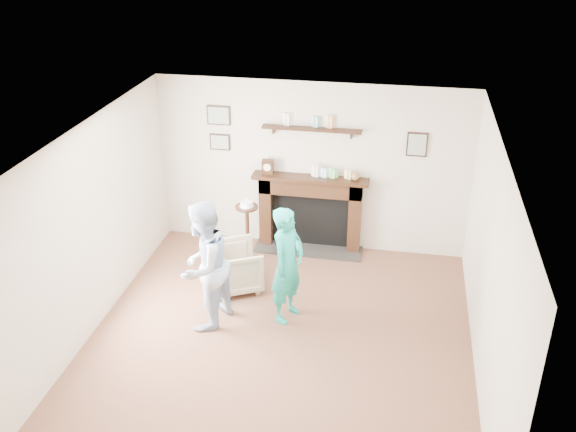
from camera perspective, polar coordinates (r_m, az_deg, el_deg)
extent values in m
plane|color=brown|center=(7.71, -0.90, -11.31)|extent=(5.00, 5.00, 0.00)
cube|color=beige|center=(9.24, 2.13, 4.35)|extent=(4.50, 0.04, 2.50)
cube|color=beige|center=(7.74, -17.53, -1.54)|extent=(0.04, 5.00, 2.50)
cube|color=beige|center=(6.98, 17.50, -4.75)|extent=(0.04, 5.00, 2.50)
cube|color=white|center=(6.49, -1.06, 6.42)|extent=(4.50, 5.00, 0.04)
cube|color=black|center=(9.55, -1.95, 0.51)|extent=(0.18, 0.20, 1.10)
cube|color=black|center=(9.37, 5.95, -0.14)|extent=(0.18, 0.20, 1.10)
cube|color=black|center=(9.25, 2.01, 2.58)|extent=(1.50, 0.20, 0.24)
cube|color=black|center=(9.55, 2.02, -0.28)|extent=(1.14, 0.06, 0.86)
cube|color=#2B2926|center=(9.58, 1.81, -3.00)|extent=(1.60, 0.44, 0.03)
cube|color=black|center=(9.17, 1.99, 3.33)|extent=(1.68, 0.26, 0.05)
cube|color=black|center=(8.96, 2.12, 7.73)|extent=(1.40, 0.15, 0.03)
cube|color=black|center=(9.27, -6.19, 8.89)|extent=(0.34, 0.03, 0.28)
cube|color=black|center=(9.40, -6.07, 6.57)|extent=(0.30, 0.03, 0.24)
cube|color=black|center=(8.98, 11.40, 6.25)|extent=(0.28, 0.03, 0.34)
cube|color=black|center=(9.22, -1.82, 4.38)|extent=(0.16, 0.09, 0.22)
cylinder|color=white|center=(9.18, -1.88, 4.33)|extent=(0.11, 0.01, 0.11)
sphere|color=#31872D|center=(9.07, 6.00, 3.51)|extent=(0.12, 0.12, 0.12)
imported|color=tan|center=(8.76, -4.72, -6.29)|extent=(0.92, 0.91, 0.63)
imported|color=#A8B4D2|center=(8.11, -7.18, -9.39)|extent=(0.80, 0.92, 1.63)
imported|color=teal|center=(8.16, -0.04, -8.89)|extent=(0.53, 0.64, 1.50)
cylinder|color=black|center=(9.31, -3.54, -4.03)|extent=(0.26, 0.26, 0.02)
cylinder|color=black|center=(9.10, -3.62, -1.68)|extent=(0.06, 0.06, 0.84)
cylinder|color=black|center=(8.90, -3.70, 0.80)|extent=(0.32, 0.32, 0.03)
cylinder|color=silver|center=(8.89, -3.70, 0.90)|extent=(0.22, 0.22, 0.01)
cylinder|color=white|center=(8.88, -3.71, 1.09)|extent=(0.17, 0.17, 0.06)
cylinder|color=beige|center=(8.86, -3.72, 1.40)|extent=(0.01, 0.01, 0.05)
sphere|color=orange|center=(8.84, -3.72, 1.59)|extent=(0.02, 0.02, 0.02)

